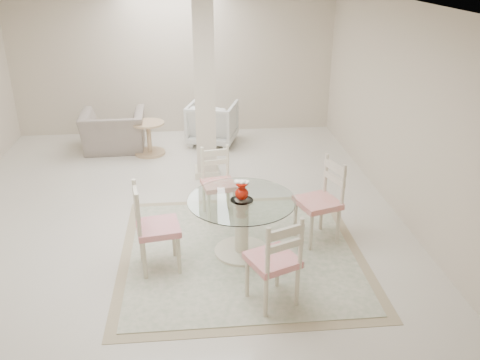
{
  "coord_description": "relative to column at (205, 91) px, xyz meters",
  "views": [
    {
      "loc": [
        0.32,
        -6.11,
        3.21
      ],
      "look_at": [
        0.82,
        -0.86,
        0.85
      ],
      "focal_mm": 38.0,
      "sensor_mm": 36.0,
      "label": 1
    }
  ],
  "objects": [
    {
      "name": "room_shell",
      "position": [
        -0.5,
        -1.3,
        0.51
      ],
      "size": [
        6.02,
        7.02,
        2.71
      ],
      "color": "beige",
      "rests_on": "ground"
    },
    {
      "name": "side_table",
      "position": [
        -0.96,
        1.0,
        -1.08
      ],
      "size": [
        0.55,
        0.55,
        0.57
      ],
      "color": "tan",
      "rests_on": "ground"
    },
    {
      "name": "red_vase",
      "position": [
        0.32,
        -2.36,
        -0.54
      ],
      "size": [
        0.18,
        0.15,
        0.23
      ],
      "color": "#A81205",
      "rests_on": "dining_table"
    },
    {
      "name": "dining_chair_south",
      "position": [
        0.56,
        -3.35,
        -0.77
      ],
      "size": [
        0.58,
        0.58,
        1.1
      ],
      "rotation": [
        0.0,
        0.0,
        3.54
      ],
      "color": "beige",
      "rests_on": "ground"
    },
    {
      "name": "dining_chair_east",
      "position": [
        1.32,
        -2.13,
        -0.75
      ],
      "size": [
        0.57,
        0.57,
        1.14
      ],
      "rotation": [
        0.0,
        0.0,
        -1.26
      ],
      "color": "beige",
      "rests_on": "ground"
    },
    {
      "name": "dining_chair_west",
      "position": [
        -0.68,
        -2.58,
        -0.76
      ],
      "size": [
        0.52,
        0.52,
        1.12
      ],
      "rotation": [
        0.0,
        0.0,
        1.74
      ],
      "color": "beige",
      "rests_on": "ground"
    },
    {
      "name": "dining_table",
      "position": [
        0.32,
        -2.36,
        -0.99
      ],
      "size": [
        1.21,
        1.21,
        0.7
      ],
      "rotation": [
        0.0,
        0.0,
        0.22
      ],
      "color": "beige",
      "rests_on": "ground"
    },
    {
      "name": "armchair_white",
      "position": [
        0.16,
        1.46,
        -0.97
      ],
      "size": [
        1.03,
        1.04,
        0.77
      ],
      "primitive_type": "imported",
      "rotation": [
        0.0,
        0.0,
        2.85
      ],
      "color": "white",
      "rests_on": "ground"
    },
    {
      "name": "ground",
      "position": [
        -0.5,
        -1.3,
        -1.35
      ],
      "size": [
        7.0,
        7.0,
        0.0
      ],
      "primitive_type": "plane",
      "color": "silver",
      "rests_on": "ground"
    },
    {
      "name": "dining_chair_north",
      "position": [
        0.1,
        -1.37,
        -0.81
      ],
      "size": [
        0.48,
        0.48,
        1.03
      ],
      "rotation": [
        0.0,
        0.0,
        0.18
      ],
      "color": "#F4EDC8",
      "rests_on": "ground"
    },
    {
      "name": "column",
      "position": [
        0.0,
        0.0,
        0.0
      ],
      "size": [
        0.3,
        0.3,
        2.7
      ],
      "primitive_type": "cube",
      "color": "beige",
      "rests_on": "ground"
    },
    {
      "name": "recliner_taupe",
      "position": [
        -1.59,
        1.26,
        -1.0
      ],
      "size": [
        1.1,
        0.97,
        0.7
      ],
      "primitive_type": "imported",
      "rotation": [
        0.0,
        0.0,
        3.17
      ],
      "color": "gray",
      "rests_on": "ground"
    },
    {
      "name": "area_rug",
      "position": [
        0.32,
        -2.36,
        -1.34
      ],
      "size": [
        2.81,
        2.81,
        0.02
      ],
      "color": "tan",
      "rests_on": "ground"
    }
  ]
}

